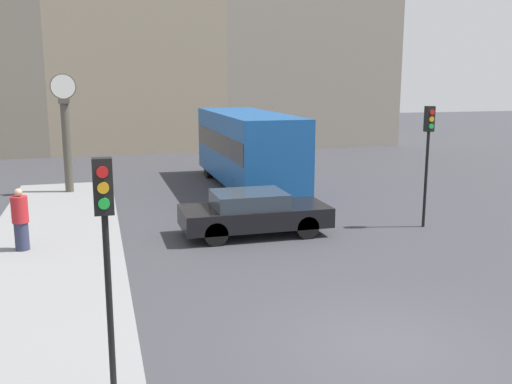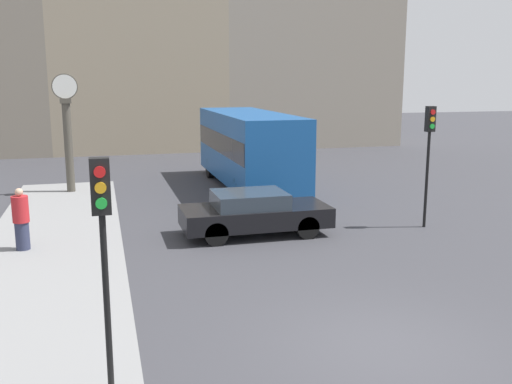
{
  "view_description": "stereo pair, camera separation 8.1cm",
  "coord_description": "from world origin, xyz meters",
  "px_view_note": "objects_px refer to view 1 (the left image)",
  "views": [
    {
      "loc": [
        -4.57,
        -8.17,
        4.53
      ],
      "look_at": [
        -0.83,
        5.23,
        1.74
      ],
      "focal_mm": 40.0,
      "sensor_mm": 36.0,
      "label": 1
    },
    {
      "loc": [
        -4.49,
        -8.19,
        4.53
      ],
      "look_at": [
        -0.83,
        5.23,
        1.74
      ],
      "focal_mm": 40.0,
      "sensor_mm": 36.0,
      "label": 2
    }
  ],
  "objects_px": {
    "sedan_car": "(253,212)",
    "traffic_light_near": "(105,228)",
    "traffic_light_far": "(428,141)",
    "pedestrian_red_top": "(20,220)",
    "street_clock": "(66,134)",
    "bus_distant": "(247,145)"
  },
  "relations": [
    {
      "from": "sedan_car",
      "to": "street_clock",
      "type": "relative_size",
      "value": 0.94
    },
    {
      "from": "traffic_light_far",
      "to": "street_clock",
      "type": "bearing_deg",
      "value": 142.7
    },
    {
      "from": "sedan_car",
      "to": "traffic_light_near",
      "type": "distance_m",
      "value": 9.22
    },
    {
      "from": "bus_distant",
      "to": "traffic_light_near",
      "type": "relative_size",
      "value": 2.62
    },
    {
      "from": "pedestrian_red_top",
      "to": "sedan_car",
      "type": "bearing_deg",
      "value": 1.79
    },
    {
      "from": "traffic_light_far",
      "to": "street_clock",
      "type": "xyz_separation_m",
      "value": [
        -10.76,
        8.2,
        -0.26
      ]
    },
    {
      "from": "sedan_car",
      "to": "pedestrian_red_top",
      "type": "distance_m",
      "value": 6.32
    },
    {
      "from": "sedan_car",
      "to": "traffic_light_near",
      "type": "xyz_separation_m",
      "value": [
        -4.25,
        -7.96,
        1.88
      ]
    },
    {
      "from": "sedan_car",
      "to": "pedestrian_red_top",
      "type": "xyz_separation_m",
      "value": [
        -6.32,
        -0.2,
        0.25
      ]
    },
    {
      "from": "street_clock",
      "to": "pedestrian_red_top",
      "type": "relative_size",
      "value": 2.8
    },
    {
      "from": "traffic_light_near",
      "to": "street_clock",
      "type": "height_order",
      "value": "street_clock"
    },
    {
      "from": "street_clock",
      "to": "traffic_light_near",
      "type": "bearing_deg",
      "value": -85.62
    },
    {
      "from": "sedan_car",
      "to": "bus_distant",
      "type": "bearing_deg",
      "value": 76.58
    },
    {
      "from": "sedan_car",
      "to": "pedestrian_red_top",
      "type": "relative_size",
      "value": 2.63
    },
    {
      "from": "traffic_light_far",
      "to": "street_clock",
      "type": "height_order",
      "value": "street_clock"
    },
    {
      "from": "traffic_light_near",
      "to": "traffic_light_far",
      "type": "relative_size",
      "value": 0.91
    },
    {
      "from": "traffic_light_far",
      "to": "pedestrian_red_top",
      "type": "distance_m",
      "value": 11.77
    },
    {
      "from": "bus_distant",
      "to": "traffic_light_far",
      "type": "xyz_separation_m",
      "value": [
        3.6,
        -7.75,
        0.89
      ]
    },
    {
      "from": "traffic_light_far",
      "to": "street_clock",
      "type": "distance_m",
      "value": 13.53
    },
    {
      "from": "traffic_light_near",
      "to": "traffic_light_far",
      "type": "xyz_separation_m",
      "value": [
        9.57,
        7.43,
        0.1
      ]
    },
    {
      "from": "sedan_car",
      "to": "traffic_light_far",
      "type": "bearing_deg",
      "value": -5.73
    },
    {
      "from": "bus_distant",
      "to": "traffic_light_near",
      "type": "bearing_deg",
      "value": -111.47
    }
  ]
}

